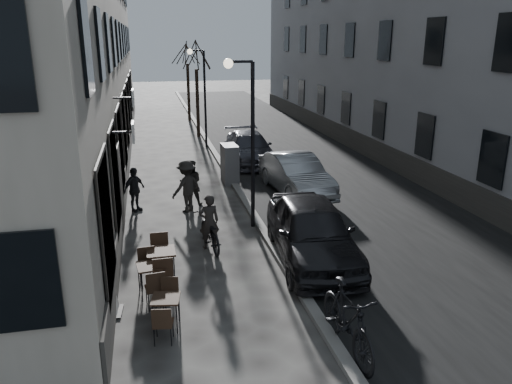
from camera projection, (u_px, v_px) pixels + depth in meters
name	position (u px, v px, depth m)	size (l,w,h in m)	color
ground	(315.00, 332.00, 10.01)	(120.00, 120.00, 0.00)	#33302E
road	(286.00, 152.00, 25.72)	(7.30, 60.00, 0.00)	black
kerb	(215.00, 154.00, 24.95)	(0.25, 60.00, 0.12)	gray
streetlamp_near	(247.00, 126.00, 14.63)	(0.90, 0.28, 5.09)	black
streetlamp_far	(201.00, 87.00, 25.82)	(0.90, 0.28, 5.09)	black
tree_near	(196.00, 55.00, 28.18)	(2.40, 2.40, 5.70)	black
tree_far	(187.00, 52.00, 33.78)	(2.40, 2.40, 5.70)	black
bistro_set_a	(166.00, 309.00, 10.05)	(0.64, 1.40, 0.80)	#2F2115
bistro_set_b	(151.00, 277.00, 11.32)	(0.69, 1.54, 0.89)	#2F2115
bistro_set_c	(162.00, 263.00, 11.92)	(0.68, 1.65, 0.97)	#2F2115
sign_board	(111.00, 296.00, 10.59)	(0.38, 0.59, 0.99)	black
utility_cabinet	(230.00, 164.00, 20.01)	(0.57, 1.04, 1.57)	slate
bicycle	(209.00, 232.00, 13.88)	(0.63, 1.81, 0.95)	black
cyclist_rider	(209.00, 222.00, 13.79)	(0.57, 0.37, 1.56)	#292624
pedestrian_near	(191.00, 183.00, 17.33)	(0.79, 0.61, 1.62)	#282622
pedestrian_mid	(187.00, 186.00, 16.69)	(1.14, 0.65, 1.76)	#272422
pedestrian_far	(134.00, 190.00, 16.75)	(0.89, 0.37, 1.52)	black
car_near	(312.00, 231.00, 13.02)	(1.93, 4.79, 1.63)	black
car_mid	(296.00, 174.00, 18.72)	(1.55, 4.44, 1.46)	#9CA1A5
car_far	(249.00, 148.00, 23.34)	(1.94, 4.77, 1.38)	#31323A
moped	(347.00, 320.00, 9.19)	(0.63, 2.23, 1.34)	black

